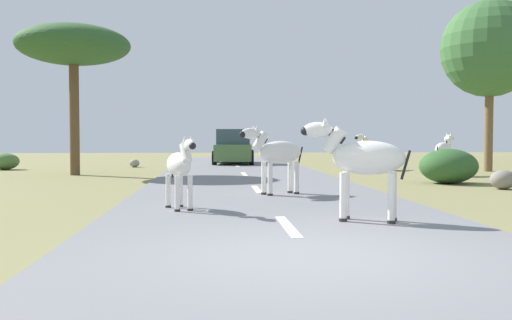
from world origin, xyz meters
TOP-DOWN VIEW (x-y plane):
  - ground_plane at (0.00, 0.00)m, footprint 90.00×90.00m
  - road at (-0.01, 0.00)m, footprint 6.00×64.00m
  - lane_markings at (-0.01, -1.00)m, footprint 0.16×56.00m
  - zebra_0 at (-1.72, 4.06)m, footprint 0.71×1.38m
  - zebra_1 at (1.23, 2.44)m, footprint 1.65×0.92m
  - zebra_2 at (5.60, 17.20)m, footprint 1.53×1.02m
  - zebra_3 at (7.16, 13.38)m, footprint 1.25×1.37m
  - zebra_4 at (0.35, 6.66)m, footprint 1.59×0.97m
  - car_0 at (-0.09, 22.27)m, footprint 2.22×4.44m
  - tree_0 at (-6.17, 14.69)m, footprint 4.07×4.07m
  - tree_5 at (10.03, 15.77)m, footprint 3.90×3.90m
  - bush_0 at (5.89, 10.01)m, footprint 1.73×1.56m
  - bush_2 at (-10.01, 18.44)m, footprint 1.19×1.07m
  - rock_1 at (-4.77, 20.08)m, footprint 0.46×0.48m
  - rock_2 at (6.55, 8.06)m, footprint 0.68×0.61m

SIDE VIEW (x-z plane):
  - ground_plane at x=0.00m, z-range 0.00..0.00m
  - road at x=-0.01m, z-range 0.00..0.05m
  - lane_markings at x=-0.01m, z-range 0.05..0.06m
  - rock_1 at x=-4.77m, z-range 0.00..0.37m
  - rock_2 at x=6.55m, z-range 0.00..0.51m
  - bush_2 at x=-10.01m, z-range 0.00..0.72m
  - bush_0 at x=5.89m, z-range 0.00..1.04m
  - car_0 at x=-0.09m, z-range -0.02..1.72m
  - zebra_0 at x=-1.72m, z-range 0.18..1.54m
  - zebra_3 at x=7.16m, z-range 0.15..1.70m
  - zebra_2 at x=5.60m, z-range 0.15..1.72m
  - zebra_4 at x=0.35m, z-range 0.20..1.81m
  - zebra_1 at x=1.23m, z-range 0.21..1.85m
  - tree_0 at x=-6.17m, z-range 1.95..7.40m
  - tree_5 at x=10.03m, z-range 1.49..8.40m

